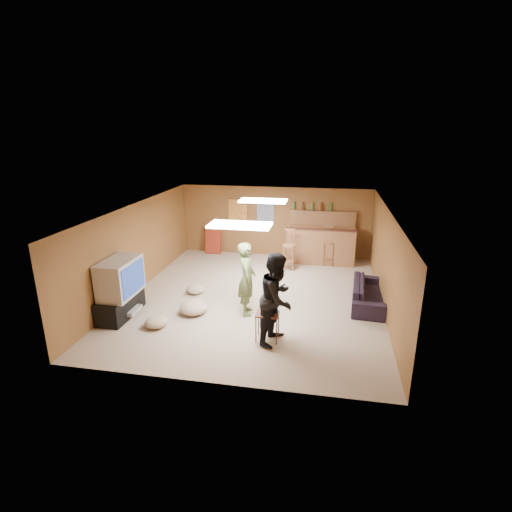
% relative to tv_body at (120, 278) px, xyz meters
% --- Properties ---
extents(ground, '(7.00, 7.00, 0.00)m').
position_rel_tv_body_xyz_m(ground, '(2.65, 1.50, -0.90)').
color(ground, tan).
rests_on(ground, ground).
extents(ceiling, '(6.00, 7.00, 0.02)m').
position_rel_tv_body_xyz_m(ceiling, '(2.65, 1.50, 1.30)').
color(ceiling, silver).
rests_on(ceiling, ground).
extents(wall_back, '(6.00, 0.02, 2.20)m').
position_rel_tv_body_xyz_m(wall_back, '(2.65, 5.00, 0.20)').
color(wall_back, brown).
rests_on(wall_back, ground).
extents(wall_front, '(6.00, 0.02, 2.20)m').
position_rel_tv_body_xyz_m(wall_front, '(2.65, -2.00, 0.20)').
color(wall_front, brown).
rests_on(wall_front, ground).
extents(wall_left, '(0.02, 7.00, 2.20)m').
position_rel_tv_body_xyz_m(wall_left, '(-0.35, 1.50, 0.20)').
color(wall_left, brown).
rests_on(wall_left, ground).
extents(wall_right, '(0.02, 7.00, 2.20)m').
position_rel_tv_body_xyz_m(wall_right, '(5.65, 1.50, 0.20)').
color(wall_right, brown).
rests_on(wall_right, ground).
extents(tv_stand, '(0.55, 1.30, 0.50)m').
position_rel_tv_body_xyz_m(tv_stand, '(-0.07, 0.00, -0.65)').
color(tv_stand, black).
rests_on(tv_stand, ground).
extents(dvd_box, '(0.35, 0.50, 0.08)m').
position_rel_tv_body_xyz_m(dvd_box, '(0.15, 0.00, -0.75)').
color(dvd_box, '#B2B2B7').
rests_on(dvd_box, tv_stand).
extents(tv_body, '(0.60, 1.10, 0.80)m').
position_rel_tv_body_xyz_m(tv_body, '(0.00, 0.00, 0.00)').
color(tv_body, '#B2B2B7').
rests_on(tv_body, tv_stand).
extents(tv_screen, '(0.02, 0.95, 0.65)m').
position_rel_tv_body_xyz_m(tv_screen, '(0.31, 0.00, 0.00)').
color(tv_screen, navy).
rests_on(tv_screen, tv_body).
extents(bar_counter, '(2.00, 0.60, 1.10)m').
position_rel_tv_body_xyz_m(bar_counter, '(4.15, 4.45, -0.35)').
color(bar_counter, brown).
rests_on(bar_counter, ground).
extents(bar_lip, '(2.10, 0.12, 0.05)m').
position_rel_tv_body_xyz_m(bar_lip, '(4.15, 4.20, 0.20)').
color(bar_lip, '#401E14').
rests_on(bar_lip, bar_counter).
extents(bar_shelf, '(2.00, 0.18, 0.05)m').
position_rel_tv_body_xyz_m(bar_shelf, '(4.15, 4.90, 0.60)').
color(bar_shelf, brown).
rests_on(bar_shelf, bar_backing).
extents(bar_backing, '(2.00, 0.14, 0.60)m').
position_rel_tv_body_xyz_m(bar_backing, '(4.15, 4.92, 0.30)').
color(bar_backing, brown).
rests_on(bar_backing, bar_counter).
extents(poster_left, '(0.60, 0.03, 0.85)m').
position_rel_tv_body_xyz_m(poster_left, '(1.45, 4.96, 0.45)').
color(poster_left, '#BF3F26').
rests_on(poster_left, wall_back).
extents(poster_right, '(0.55, 0.03, 0.80)m').
position_rel_tv_body_xyz_m(poster_right, '(2.35, 4.96, 0.45)').
color(poster_right, '#334C99').
rests_on(poster_right, wall_back).
extents(folding_chair_stack, '(0.50, 0.26, 0.91)m').
position_rel_tv_body_xyz_m(folding_chair_stack, '(0.65, 4.80, -0.45)').
color(folding_chair_stack, maroon).
rests_on(folding_chair_stack, ground).
extents(ceiling_panel_front, '(1.20, 0.60, 0.04)m').
position_rel_tv_body_xyz_m(ceiling_panel_front, '(2.65, 0.00, 1.27)').
color(ceiling_panel_front, white).
rests_on(ceiling_panel_front, ceiling).
extents(ceiling_panel_back, '(1.20, 0.60, 0.04)m').
position_rel_tv_body_xyz_m(ceiling_panel_back, '(2.65, 2.70, 1.27)').
color(ceiling_panel_back, white).
rests_on(ceiling_panel_back, ceiling).
extents(person_olive, '(0.51, 0.67, 1.65)m').
position_rel_tv_body_xyz_m(person_olive, '(2.65, 0.61, -0.08)').
color(person_olive, '#56663B').
rests_on(person_olive, ground).
extents(person_black, '(0.89, 1.02, 1.79)m').
position_rel_tv_body_xyz_m(person_black, '(3.46, -0.45, -0.01)').
color(person_black, black).
rests_on(person_black, ground).
extents(sofa, '(0.87, 1.92, 0.55)m').
position_rel_tv_body_xyz_m(sofa, '(5.35, 1.61, -0.63)').
color(sofa, black).
rests_on(sofa, ground).
extents(tray_table, '(0.45, 0.37, 0.57)m').
position_rel_tv_body_xyz_m(tray_table, '(3.28, -0.46, -0.61)').
color(tray_table, '#401E14').
rests_on(tray_table, ground).
extents(cup_red_near, '(0.09, 0.09, 0.10)m').
position_rel_tv_body_xyz_m(cup_red_near, '(3.18, -0.43, -0.28)').
color(cup_red_near, red).
rests_on(cup_red_near, tray_table).
extents(cup_red_far, '(0.11, 0.11, 0.12)m').
position_rel_tv_body_xyz_m(cup_red_far, '(3.35, -0.51, -0.27)').
color(cup_red_far, red).
rests_on(cup_red_far, tray_table).
extents(cup_blue, '(0.10, 0.10, 0.11)m').
position_rel_tv_body_xyz_m(cup_blue, '(3.43, -0.36, -0.27)').
color(cup_blue, navy).
rests_on(cup_blue, tray_table).
extents(bar_stool_left, '(0.55, 0.55, 1.30)m').
position_rel_tv_body_xyz_m(bar_stool_left, '(3.25, 3.67, -0.25)').
color(bar_stool_left, brown).
rests_on(bar_stool_left, ground).
extents(bar_stool_right, '(0.48, 0.48, 1.16)m').
position_rel_tv_body_xyz_m(bar_stool_right, '(4.37, 4.26, -0.32)').
color(bar_stool_right, brown).
rests_on(bar_stool_right, ground).
extents(cushion_near_tv, '(0.68, 0.68, 0.28)m').
position_rel_tv_body_xyz_m(cushion_near_tv, '(1.48, 0.39, -0.76)').
color(cushion_near_tv, tan).
rests_on(cushion_near_tv, ground).
extents(cushion_mid, '(0.56, 0.56, 0.20)m').
position_rel_tv_body_xyz_m(cushion_mid, '(1.14, 1.49, -0.80)').
color(cushion_mid, tan).
rests_on(cushion_mid, ground).
extents(cushion_far, '(0.58, 0.58, 0.22)m').
position_rel_tv_body_xyz_m(cushion_far, '(0.92, -0.36, -0.79)').
color(cushion_far, tan).
rests_on(cushion_far, ground).
extents(bottle_row, '(1.20, 0.08, 0.26)m').
position_rel_tv_body_xyz_m(bottle_row, '(3.81, 4.88, 0.75)').
color(bottle_row, '#3F7233').
rests_on(bottle_row, bar_shelf).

